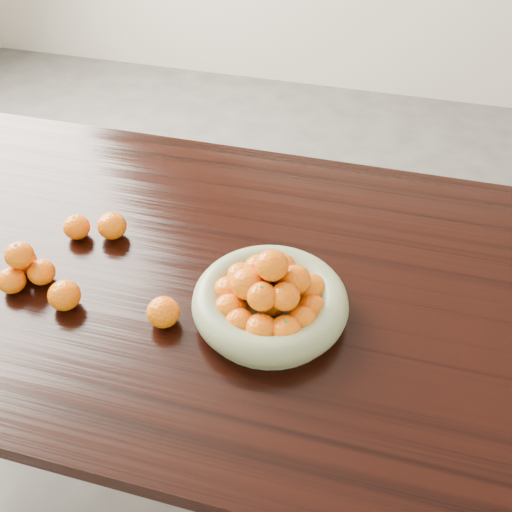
% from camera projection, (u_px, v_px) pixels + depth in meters
% --- Properties ---
extents(ground, '(5.00, 5.00, 0.00)m').
position_uv_depth(ground, '(247.00, 449.00, 1.75)').
color(ground, slate).
rests_on(ground, ground).
extents(dining_table, '(2.00, 1.00, 0.75)m').
position_uv_depth(dining_table, '(244.00, 302.00, 1.30)').
color(dining_table, black).
rests_on(dining_table, ground).
extents(fruit_bowl, '(0.31, 0.31, 0.16)m').
position_uv_depth(fruit_bowl, '(270.00, 299.00, 1.13)').
color(fruit_bowl, gray).
rests_on(fruit_bowl, dining_table).
extents(orange_pyramid, '(0.12, 0.12, 0.10)m').
position_uv_depth(orange_pyramid, '(24.00, 267.00, 1.20)').
color(orange_pyramid, orange).
rests_on(orange_pyramid, dining_table).
extents(loose_orange_0, '(0.06, 0.06, 0.06)m').
position_uv_depth(loose_orange_0, '(77.00, 227.00, 1.32)').
color(loose_orange_0, orange).
rests_on(loose_orange_0, dining_table).
extents(loose_orange_1, '(0.07, 0.07, 0.06)m').
position_uv_depth(loose_orange_1, '(64.00, 295.00, 1.16)').
color(loose_orange_1, orange).
rests_on(loose_orange_1, dining_table).
extents(loose_orange_2, '(0.07, 0.07, 0.06)m').
position_uv_depth(loose_orange_2, '(163.00, 312.00, 1.12)').
color(loose_orange_2, orange).
rests_on(loose_orange_2, dining_table).
extents(loose_orange_3, '(0.07, 0.07, 0.06)m').
position_uv_depth(loose_orange_3, '(112.00, 226.00, 1.32)').
color(loose_orange_3, orange).
rests_on(loose_orange_3, dining_table).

